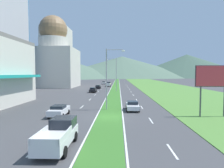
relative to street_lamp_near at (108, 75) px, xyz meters
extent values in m
plane|color=#424244|center=(0.40, -5.08, -5.47)|extent=(600.00, 600.00, 0.00)
cube|color=#387028|center=(0.40, 54.92, -5.44)|extent=(3.20, 240.00, 0.06)
cube|color=#518438|center=(21.00, 54.92, -5.44)|extent=(24.00, 240.00, 0.06)
cube|color=silver|center=(-4.70, -15.89, -5.47)|extent=(0.16, 2.80, 0.01)
cube|color=silver|center=(-4.70, -6.71, -5.47)|extent=(0.16, 2.80, 0.01)
cube|color=silver|center=(-4.70, 2.48, -5.47)|extent=(0.16, 2.80, 0.01)
cube|color=silver|center=(-4.70, 11.66, -5.47)|extent=(0.16, 2.80, 0.01)
cube|color=silver|center=(-4.70, 20.85, -5.47)|extent=(0.16, 2.80, 0.01)
cube|color=silver|center=(-4.70, 30.03, -5.47)|extent=(0.16, 2.80, 0.01)
cube|color=silver|center=(-4.70, 39.22, -5.47)|extent=(0.16, 2.80, 0.01)
cube|color=silver|center=(-4.70, 48.40, -5.47)|extent=(0.16, 2.80, 0.01)
cube|color=silver|center=(-4.70, 57.59, -5.47)|extent=(0.16, 2.80, 0.01)
cube|color=silver|center=(-4.70, 66.77, -5.47)|extent=(0.16, 2.80, 0.01)
cube|color=silver|center=(-4.70, 75.96, -5.47)|extent=(0.16, 2.80, 0.01)
cube|color=silver|center=(-4.70, 85.14, -5.47)|extent=(0.16, 2.80, 0.01)
cube|color=silver|center=(-4.70, 94.33, -5.47)|extent=(0.16, 2.80, 0.01)
cube|color=silver|center=(-4.70, 103.52, -5.47)|extent=(0.16, 2.80, 0.01)
cube|color=silver|center=(-4.70, 112.70, -5.47)|extent=(0.16, 2.80, 0.01)
cube|color=silver|center=(5.50, -15.89, -5.47)|extent=(0.16, 2.80, 0.01)
cube|color=silver|center=(5.50, -6.71, -5.47)|extent=(0.16, 2.80, 0.01)
cube|color=silver|center=(5.50, 2.48, -5.47)|extent=(0.16, 2.80, 0.01)
cube|color=silver|center=(5.50, 11.66, -5.47)|extent=(0.16, 2.80, 0.01)
cube|color=silver|center=(5.50, 20.85, -5.47)|extent=(0.16, 2.80, 0.01)
cube|color=silver|center=(5.50, 30.03, -5.47)|extent=(0.16, 2.80, 0.01)
cube|color=silver|center=(5.50, 39.22, -5.47)|extent=(0.16, 2.80, 0.01)
cube|color=silver|center=(5.50, 48.40, -5.47)|extent=(0.16, 2.80, 0.01)
cube|color=silver|center=(5.50, 57.59, -5.47)|extent=(0.16, 2.80, 0.01)
cube|color=silver|center=(5.50, 66.77, -5.47)|extent=(0.16, 2.80, 0.01)
cube|color=silver|center=(5.50, 75.96, -5.47)|extent=(0.16, 2.80, 0.01)
cube|color=silver|center=(5.50, 85.14, -5.47)|extent=(0.16, 2.80, 0.01)
cube|color=silver|center=(5.50, 94.33, -5.47)|extent=(0.16, 2.80, 0.01)
cube|color=silver|center=(5.50, 103.52, -5.47)|extent=(0.16, 2.80, 0.01)
cube|color=silver|center=(5.50, 112.70, -5.47)|extent=(0.16, 2.80, 0.01)
cube|color=silver|center=(-1.35, 54.92, -5.47)|extent=(0.16, 240.00, 0.01)
cube|color=silver|center=(2.15, 54.92, -5.47)|extent=(0.16, 240.00, 0.01)
cube|color=beige|center=(-26.00, 51.26, 2.59)|extent=(18.98, 18.98, 16.14)
cylinder|color=beige|center=(-26.00, 51.26, 12.99)|extent=(12.21, 12.21, 4.65)
sphere|color=olive|center=(-26.00, 51.26, 18.81)|extent=(11.63, 11.63, 11.63)
cube|color=beige|center=(-31.63, 72.73, 9.50)|extent=(13.90, 13.90, 29.94)
cone|color=#516B56|center=(-101.88, 234.81, 11.39)|extent=(226.63, 226.63, 33.73)
cone|color=#516B56|center=(7.27, 280.28, 11.21)|extent=(227.69, 227.69, 33.37)
cone|color=#3D5647|center=(110.63, 281.11, 12.60)|extent=(191.35, 191.35, 36.14)
cylinder|color=#99999E|center=(-0.31, 0.01, -0.71)|extent=(0.18, 0.18, 9.54)
cylinder|color=#99999E|center=(0.98, -0.04, 3.91)|extent=(2.59, 0.20, 0.10)
ellipsoid|color=silver|center=(2.28, -0.08, 3.71)|extent=(0.56, 0.28, 0.20)
cylinder|color=#99999E|center=(0.88, 30.99, -0.24)|extent=(0.18, 0.18, 10.48)
cylinder|color=#99999E|center=(-0.58, 31.10, 4.85)|extent=(2.93, 0.33, 0.10)
ellipsoid|color=silver|center=(-2.04, 31.22, 4.65)|extent=(0.56, 0.28, 0.20)
cylinder|color=#4C4C51|center=(12.34, -4.43, -3.44)|extent=(0.20, 0.20, 4.06)
cylinder|color=#4C4C51|center=(15.42, -4.43, -3.44)|extent=(0.20, 0.20, 4.06)
cube|color=#D83847|center=(13.88, -4.53, -0.11)|extent=(4.40, 0.16, 2.61)
cube|color=#4C4C51|center=(13.88, -4.41, -0.11)|extent=(4.60, 0.08, 2.81)
cube|color=black|center=(-6.18, 27.80, -4.82)|extent=(1.85, 4.02, 0.67)
cube|color=black|center=(-6.18, 27.64, -4.24)|extent=(1.59, 1.77, 0.49)
cylinder|color=black|center=(-7.06, 29.05, -5.15)|extent=(0.22, 0.64, 0.64)
cylinder|color=black|center=(-5.29, 29.05, -5.15)|extent=(0.22, 0.64, 0.64)
cylinder|color=black|center=(-7.06, 26.56, -5.15)|extent=(0.22, 0.64, 0.64)
cylinder|color=black|center=(-5.29, 26.56, -5.15)|extent=(0.22, 0.64, 0.64)
cube|color=silver|center=(-6.41, -4.62, -4.78)|extent=(1.88, 4.46, 0.75)
cube|color=black|center=(-6.41, -4.80, -4.20)|extent=(1.62, 1.96, 0.40)
cylinder|color=black|center=(-7.31, -3.24, -5.15)|extent=(0.22, 0.64, 0.64)
cylinder|color=black|center=(-5.51, -3.24, -5.15)|extent=(0.22, 0.64, 0.64)
cylinder|color=black|center=(-7.31, -6.00, -5.15)|extent=(0.22, 0.64, 0.64)
cylinder|color=black|center=(-5.51, -6.00, -5.15)|extent=(0.22, 0.64, 0.64)
cube|color=silver|center=(3.74, -0.35, -4.85)|extent=(1.83, 4.27, 0.62)
cube|color=black|center=(3.74, -0.18, -4.31)|extent=(1.57, 1.88, 0.46)
cylinder|color=black|center=(4.62, -1.67, -5.15)|extent=(0.22, 0.64, 0.64)
cylinder|color=black|center=(2.87, -1.67, -5.15)|extent=(0.22, 0.64, 0.64)
cylinder|color=black|center=(4.62, 0.98, -5.15)|extent=(0.22, 0.64, 0.64)
cylinder|color=black|center=(2.87, 0.98, -5.15)|extent=(0.22, 0.64, 0.64)
cube|color=black|center=(-6.15, 41.98, -4.84)|extent=(1.76, 4.49, 0.62)
cube|color=black|center=(-6.15, 41.80, -4.32)|extent=(1.51, 1.97, 0.42)
cylinder|color=black|center=(-6.99, 43.37, -5.15)|extent=(0.22, 0.64, 0.64)
cylinder|color=black|center=(-5.30, 43.37, -5.15)|extent=(0.22, 0.64, 0.64)
cylinder|color=black|center=(-6.99, 40.59, -5.15)|extent=(0.22, 0.64, 0.64)
cylinder|color=black|center=(-5.30, 40.59, -5.15)|extent=(0.22, 0.64, 0.64)
cube|color=yellow|center=(-3.05, 61.76, -4.78)|extent=(1.79, 4.63, 0.75)
cube|color=black|center=(-3.05, 61.57, -4.21)|extent=(1.54, 2.04, 0.40)
cylinder|color=black|center=(-3.91, 63.19, -5.15)|extent=(0.22, 0.64, 0.64)
cylinder|color=black|center=(-2.19, 63.19, -5.15)|extent=(0.22, 0.64, 0.64)
cylinder|color=black|center=(-3.91, 60.32, -5.15)|extent=(0.22, 0.64, 0.64)
cylinder|color=black|center=(-2.19, 60.32, -5.15)|extent=(0.22, 0.64, 0.64)
cube|color=silver|center=(-6.39, 73.21, -4.78)|extent=(1.79, 4.33, 0.74)
cube|color=black|center=(-6.39, 73.04, -4.20)|extent=(1.54, 1.91, 0.43)
cylinder|color=black|center=(-7.25, 74.55, -5.15)|extent=(0.22, 0.64, 0.64)
cylinder|color=black|center=(-5.53, 74.55, -5.15)|extent=(0.22, 0.64, 0.64)
cylinder|color=black|center=(-7.25, 71.87, -5.15)|extent=(0.22, 0.64, 0.64)
cylinder|color=black|center=(-5.53, 71.87, -5.15)|extent=(0.22, 0.64, 0.64)
cube|color=silver|center=(-2.94, 54.25, -4.67)|extent=(2.00, 5.40, 0.80)
cube|color=black|center=(-2.94, 55.85, -3.87)|extent=(1.84, 2.00, 0.80)
cube|color=silver|center=(-3.88, 53.15, -4.05)|extent=(0.10, 3.20, 0.44)
cube|color=silver|center=(-2.00, 53.15, -4.05)|extent=(0.10, 3.20, 0.44)
cube|color=silver|center=(-2.94, 51.60, -4.05)|extent=(1.84, 0.10, 0.44)
cylinder|color=black|center=(-3.90, 55.87, -5.07)|extent=(0.26, 0.80, 0.80)
cylinder|color=black|center=(-1.98, 55.87, -5.07)|extent=(0.26, 0.80, 0.80)
cylinder|color=black|center=(-3.90, 52.63, -5.07)|extent=(0.26, 0.80, 0.80)
cylinder|color=black|center=(-1.98, 52.63, -5.07)|extent=(0.26, 0.80, 0.80)
cube|color=silver|center=(-3.06, -15.62, -4.67)|extent=(2.00, 5.40, 0.80)
cube|color=black|center=(-3.06, -14.02, -3.87)|extent=(1.84, 2.00, 0.80)
cube|color=silver|center=(-4.00, -16.72, -4.05)|extent=(0.10, 3.20, 0.44)
cube|color=silver|center=(-2.12, -16.72, -4.05)|extent=(0.10, 3.20, 0.44)
cube|color=silver|center=(-3.06, -18.27, -4.05)|extent=(1.84, 0.10, 0.44)
cylinder|color=black|center=(-4.02, -14.00, -5.07)|extent=(0.26, 0.80, 0.80)
cylinder|color=black|center=(-2.10, -14.00, -5.07)|extent=(0.26, 0.80, 0.80)
cylinder|color=black|center=(-4.02, -17.24, -5.07)|extent=(0.26, 0.80, 0.80)
cylinder|color=black|center=(-2.10, -17.24, -5.07)|extent=(0.26, 0.80, 0.80)
camera|label=1|loc=(1.55, -29.78, 0.22)|focal=30.69mm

